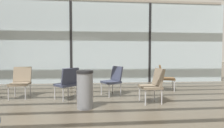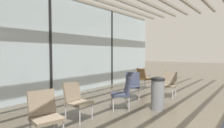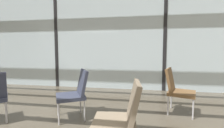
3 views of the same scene
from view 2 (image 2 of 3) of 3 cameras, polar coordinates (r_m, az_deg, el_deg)
glass_curtain_wall at (r=6.99m, az=-17.95°, el=5.16°), size 14.00×0.08×3.57m
window_mullion_1 at (r=6.99m, az=-17.95°, el=5.16°), size 0.10×0.12×3.57m
window_mullion_2 at (r=9.45m, az=-0.24°, el=4.77°), size 0.10×0.12×3.57m
lounge_chair_0 at (r=5.34m, az=3.33°, el=-8.00°), size 0.71×0.71×0.87m
lounge_chair_1 at (r=3.68m, az=-19.33°, el=-13.37°), size 0.59×0.62×0.87m
lounge_chair_3 at (r=4.56m, az=-10.60°, el=-10.01°), size 0.52×0.56×0.87m
lounge_chair_4 at (r=6.66m, az=6.11°, el=-5.76°), size 0.70×0.68×0.87m
lounge_chair_5 at (r=8.54m, az=9.28°, el=-3.80°), size 0.65×0.62×0.87m
lounge_chair_6 at (r=7.11m, az=16.47°, el=-5.30°), size 0.57×0.53×0.87m
trash_bin at (r=5.44m, az=13.36°, el=-8.52°), size 0.38×0.38×0.86m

